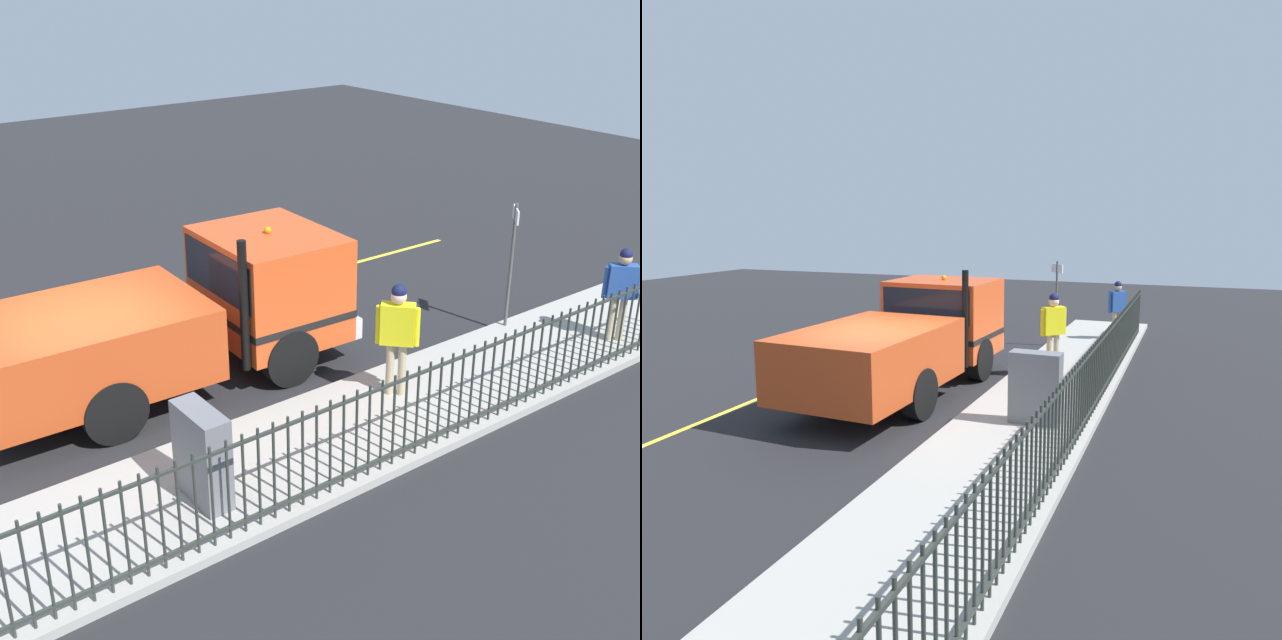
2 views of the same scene
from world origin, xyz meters
TOP-DOWN VIEW (x-y plane):
  - ground_plane at (0.00, 0.00)m, footprint 49.04×49.04m
  - sidewalk_slab at (2.79, 0.00)m, footprint 2.41×22.29m
  - lane_marking at (-2.75, 0.00)m, footprint 0.12×20.06m
  - work_truck at (-0.08, 1.74)m, footprint 2.55×6.27m
  - worker_standing at (2.45, 3.86)m, footprint 0.53×0.52m
  - pedestrian_distant at (3.34, 8.26)m, footprint 0.49×0.50m
  - iron_fence at (3.86, 0.00)m, footprint 0.04×18.98m
  - utility_cabinet at (2.99, 0.15)m, footprint 0.89×0.36m
  - traffic_cone at (-2.02, 4.65)m, footprint 0.52×0.52m
  - street_sign at (1.76, 7.20)m, footprint 0.40×0.35m

SIDE VIEW (x-z plane):
  - ground_plane at x=0.00m, z-range 0.00..0.00m
  - lane_marking at x=-2.75m, z-range 0.00..0.01m
  - sidewalk_slab at x=2.79m, z-range 0.00..0.12m
  - traffic_cone at x=-2.02m, z-range 0.00..0.75m
  - utility_cabinet at x=2.99m, z-range 0.12..1.39m
  - iron_fence at x=3.86m, z-range 0.13..1.47m
  - pedestrian_distant at x=3.34m, z-range 0.32..2.02m
  - work_truck at x=-0.08m, z-range -0.06..2.51m
  - worker_standing at x=2.45m, z-range 0.33..2.15m
  - street_sign at x=1.76m, z-range 0.41..2.72m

